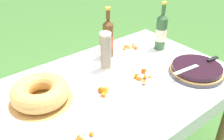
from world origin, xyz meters
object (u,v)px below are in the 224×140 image
at_px(bundt_cake, 40,92).
at_px(cider_bottle_green, 161,32).
at_px(cup_stack, 106,51).
at_px(berry_tart, 196,70).
at_px(snack_plate_near, 103,91).
at_px(snack_plate_right, 144,78).
at_px(snack_plate_far, 129,47).
at_px(serving_knife, 201,64).
at_px(cider_bottle_amber, 108,38).

xyz_separation_m(bundt_cake, cider_bottle_green, (0.97, 0.02, 0.08)).
bearing_deg(cup_stack, cider_bottle_green, -2.50).
relative_size(berry_tart, snack_plate_near, 1.58).
height_order(snack_plate_right, snack_plate_far, snack_plate_right).
height_order(bundt_cake, snack_plate_right, bundt_cake).
bearing_deg(cider_bottle_green, serving_knife, -98.11).
bearing_deg(cider_bottle_amber, cider_bottle_green, -21.65).
relative_size(cider_bottle_green, cider_bottle_amber, 1.00).
bearing_deg(snack_plate_far, cider_bottle_green, -38.28).
bearing_deg(cider_bottle_green, snack_plate_far, 141.72).
relative_size(serving_knife, snack_plate_far, 1.61).
distance_m(snack_plate_right, snack_plate_far, 0.43).
bearing_deg(serving_knife, bundt_cake, -14.63).
bearing_deg(cup_stack, bundt_cake, -174.55).
height_order(cup_stack, snack_plate_near, cup_stack).
relative_size(serving_knife, cider_bottle_green, 1.06).
bearing_deg(serving_knife, snack_plate_near, -11.62).
height_order(berry_tart, snack_plate_right, berry_tart).
xyz_separation_m(bundt_cake, snack_plate_far, (0.79, 0.17, -0.04)).
relative_size(berry_tart, cup_stack, 1.34).
bearing_deg(snack_plate_far, snack_plate_near, -146.45).
distance_m(berry_tart, snack_plate_far, 0.54).
distance_m(berry_tart, serving_knife, 0.05).
distance_m(cup_stack, snack_plate_right, 0.30).
height_order(serving_knife, cider_bottle_amber, cider_bottle_amber).
bearing_deg(snack_plate_right, cup_stack, 111.64).
bearing_deg(bundt_cake, snack_plate_right, -19.88).
xyz_separation_m(cup_stack, snack_plate_far, (0.31, 0.12, -0.12)).
relative_size(cider_bottle_amber, snack_plate_far, 1.53).
bearing_deg(serving_knife, cup_stack, -35.99).
distance_m(berry_tart, cider_bottle_amber, 0.62).
distance_m(serving_knife, cider_bottle_green, 0.40).
distance_m(serving_knife, snack_plate_right, 0.37).
distance_m(cider_bottle_green, snack_plate_far, 0.26).
relative_size(snack_plate_right, snack_plate_far, 1.00).
bearing_deg(snack_plate_near, bundt_cake, 152.48).
xyz_separation_m(berry_tart, serving_knife, (0.03, -0.00, 0.04)).
bearing_deg(serving_knife, cider_bottle_amber, -52.17).
height_order(berry_tart, cup_stack, cup_stack).
xyz_separation_m(bundt_cake, snack_plate_near, (0.30, -0.16, -0.04)).
relative_size(cup_stack, snack_plate_near, 1.18).
bearing_deg(cider_bottle_green, bundt_cake, -178.59).
relative_size(berry_tart, cider_bottle_amber, 0.96).
distance_m(cider_bottle_green, snack_plate_near, 0.70).
xyz_separation_m(berry_tart, snack_plate_near, (-0.58, 0.20, -0.02)).
relative_size(serving_knife, bundt_cake, 1.09).
height_order(serving_knife, cider_bottle_green, cider_bottle_green).
distance_m(serving_knife, snack_plate_near, 0.65).
xyz_separation_m(cup_stack, cider_bottle_amber, (0.12, 0.13, 0.01)).
height_order(berry_tart, cider_bottle_amber, cider_bottle_amber).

